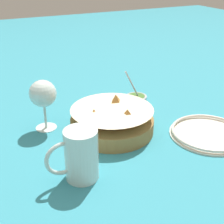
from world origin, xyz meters
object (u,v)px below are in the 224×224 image
side_plate (208,133)px  wine_glass (43,95)px  beer_mug (81,157)px  food_basket (112,121)px  sauce_cup (136,100)px

side_plate → wine_glass: bearing=-31.3°
wine_glass → beer_mug: 0.26m
beer_mug → food_basket: bearing=-134.2°
sauce_cup → wine_glass: bearing=2.6°
food_basket → wine_glass: (0.16, -0.10, 0.07)m
food_basket → sauce_cup: sauce_cup is taller
sauce_cup → beer_mug: sauce_cup is taller
wine_glass → side_plate: (-0.39, 0.24, -0.10)m
sauce_cup → wine_glass: (0.31, 0.01, 0.08)m
food_basket → side_plate: bearing=148.8°
wine_glass → beer_mug: (-0.01, 0.26, -0.05)m
food_basket → side_plate: 0.27m
side_plate → sauce_cup: bearing=-71.4°
food_basket → wine_glass: wine_glass is taller
food_basket → side_plate: food_basket is taller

